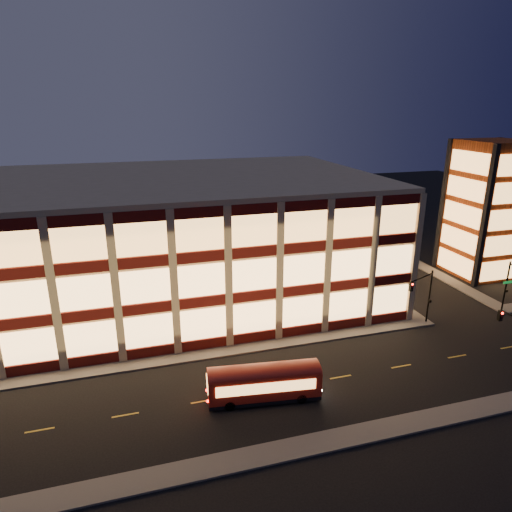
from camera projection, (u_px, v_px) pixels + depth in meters
name	position (u px, v px, depth m)	size (l,w,h in m)	color
ground	(213.00, 359.00, 42.22)	(200.00, 200.00, 0.00)	black
sidewalk_office_south	(179.00, 358.00, 42.30)	(54.00, 2.00, 0.15)	#514F4C
sidewalk_office_east	(351.00, 272.00, 63.80)	(2.00, 30.00, 0.15)	#514F4C
sidewalk_tower_west	(419.00, 264.00, 66.74)	(2.00, 30.00, 0.15)	#514F4C
sidewalk_near	(252.00, 458.00, 30.37)	(100.00, 2.00, 0.15)	#514F4C
office_building	(160.00, 237.00, 54.51)	(50.45, 30.45, 14.50)	tan
stair_tower	(488.00, 209.00, 60.89)	(8.60, 8.60, 18.00)	#8C3814
traffic_signal_far	(423.00, 291.00, 47.06)	(3.79, 1.87, 6.00)	black
trolley_bus	(264.00, 381.00, 36.01)	(9.09, 3.34, 3.01)	#9C1308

